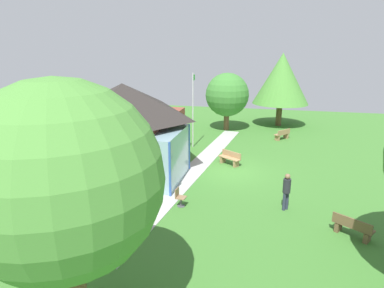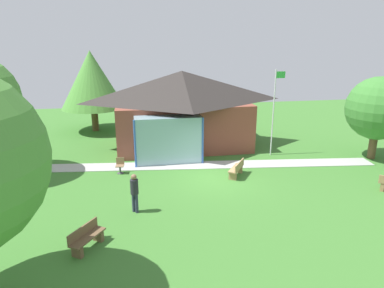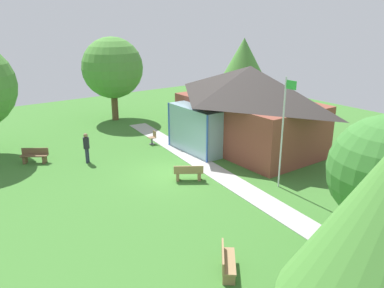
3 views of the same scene
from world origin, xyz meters
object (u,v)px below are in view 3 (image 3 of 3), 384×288
(bench_rear_near_path, at_px, (189,173))
(tree_west_hedge, at_px, (112,68))
(flagpole, at_px, (283,128))
(tree_behind_pavilion_left, at_px, (243,66))
(pavilion, at_px, (246,106))
(patio_chair_west, at_px, (153,138))
(bench_front_left, at_px, (35,156))
(bench_lawn_far_right, at_px, (227,262))
(visitor_strolling_lawn, at_px, (86,146))

(bench_rear_near_path, xyz_separation_m, tree_west_hedge, (-13.44, 2.36, 3.73))
(flagpole, relative_size, tree_behind_pavilion_left, 0.86)
(pavilion, distance_m, bench_rear_near_path, 6.71)
(bench_rear_near_path, bearing_deg, patio_chair_west, 109.72)
(flagpole, bearing_deg, bench_front_left, -140.08)
(patio_chair_west, xyz_separation_m, tree_west_hedge, (-7.21, 0.78, 3.71))
(bench_rear_near_path, bearing_deg, tree_behind_pavilion_left, 70.19)
(bench_front_left, distance_m, tree_behind_pavilion_left, 17.54)
(bench_lawn_far_right, bearing_deg, tree_west_hedge, -156.54)
(patio_chair_west, bearing_deg, pavilion, -126.95)
(flagpole, bearing_deg, patio_chair_west, -170.64)
(pavilion, xyz_separation_m, bench_rear_near_path, (2.14, -5.93, -2.29))
(bench_rear_near_path, height_order, tree_west_hedge, tree_west_hedge)
(bench_lawn_far_right, xyz_separation_m, visitor_strolling_lawn, (-12.38, 0.21, 0.62))
(flagpole, distance_m, tree_behind_pavilion_left, 14.39)
(tree_behind_pavilion_left, bearing_deg, tree_west_hedge, -118.82)
(tree_behind_pavilion_left, bearing_deg, patio_chair_west, -77.52)
(patio_chair_west, distance_m, tree_west_hedge, 8.15)
(visitor_strolling_lawn, relative_size, tree_west_hedge, 0.27)
(bench_lawn_far_right, height_order, patio_chair_west, patio_chair_west)
(flagpole, distance_m, tree_west_hedge, 16.75)
(tree_behind_pavilion_left, bearing_deg, pavilion, -41.50)
(bench_front_left, bearing_deg, tree_west_hedge, -108.16)
(flagpole, distance_m, bench_front_left, 13.90)
(bench_rear_near_path, xyz_separation_m, tree_behind_pavilion_left, (-8.42, 11.49, 3.69))
(bench_rear_near_path, relative_size, bench_front_left, 1.00)
(bench_lawn_far_right, bearing_deg, flagpole, 158.39)
(patio_chair_west, height_order, tree_behind_pavilion_left, tree_behind_pavilion_left)
(bench_rear_near_path, bearing_deg, bench_front_left, 161.85)
(tree_behind_pavilion_left, distance_m, tree_west_hedge, 10.41)
(bench_lawn_far_right, xyz_separation_m, patio_chair_west, (-13.12, 4.97, 0.01))
(bench_lawn_far_right, distance_m, patio_chair_west, 14.03)
(bench_lawn_far_right, relative_size, bench_rear_near_path, 0.97)
(pavilion, height_order, flagpole, flagpole)
(pavilion, xyz_separation_m, tree_behind_pavilion_left, (-6.28, 5.56, 1.40))
(flagpole, distance_m, patio_chair_west, 9.95)
(bench_rear_near_path, xyz_separation_m, visitor_strolling_lawn, (-5.49, -3.18, 0.62))
(bench_rear_near_path, relative_size, patio_chair_west, 1.73)
(visitor_strolling_lawn, bearing_deg, pavilion, 115.03)
(visitor_strolling_lawn, xyz_separation_m, tree_behind_pavilion_left, (-2.93, 14.67, 3.07))
(bench_rear_near_path, relative_size, tree_behind_pavilion_left, 0.24)
(visitor_strolling_lawn, distance_m, tree_west_hedge, 10.18)
(patio_chair_west, xyz_separation_m, visitor_strolling_lawn, (0.74, -4.76, 0.61))
(bench_front_left, bearing_deg, bench_rear_near_path, 161.82)
(bench_front_left, xyz_separation_m, visitor_strolling_lawn, (1.73, 2.44, 0.62))
(bench_rear_near_path, xyz_separation_m, bench_front_left, (-7.22, -5.62, 0.00))
(bench_lawn_far_right, distance_m, tree_west_hedge, 21.46)
(visitor_strolling_lawn, bearing_deg, bench_front_left, -80.17)
(flagpole, xyz_separation_m, bench_front_left, (-10.47, -8.76, -2.60))
(visitor_strolling_lawn, relative_size, tree_behind_pavilion_left, 0.27)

